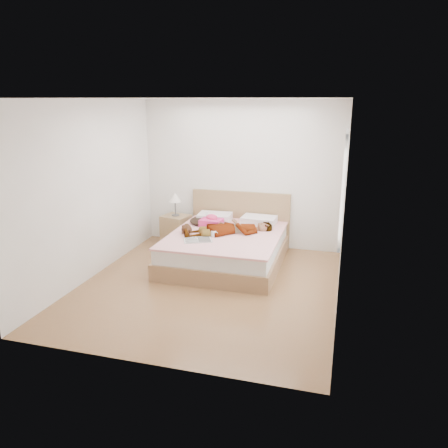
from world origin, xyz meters
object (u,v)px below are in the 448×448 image
Objects in this scene: towel at (211,221)px; nightstand at (176,228)px; coffee_mug at (214,234)px; plush_toy at (187,229)px; phone at (207,214)px; magazine at (198,240)px; woman at (229,226)px; bed at (227,246)px.

nightstand reaches higher than towel.
plush_toy is at bearing 174.60° from coffee_mug.
coffee_mug is 0.47m from plush_toy.
phone is 0.09× the size of nightstand.
nightstand is at bearing 125.54° from magazine.
plush_toy reaches higher than coffee_mug.
magazine is at bearing -61.42° from woman.
towel is 0.88m from nightstand.
plush_toy is at bearing -97.67° from woman.
towel is 1.31× the size of plush_toy.
phone is 0.24× the size of towel.
phone is 0.18× the size of magazine.
bed is at bearing -69.05° from phone.
coffee_mug reaches higher than magazine.
towel is 0.39× the size of nightstand.
bed is at bearing 21.97° from plush_toy.
woman is at bearing -27.58° from nightstand.
woman is at bearing -0.73° from bed.
nightstand is at bearing 158.32° from towel.
nightstand reaches higher than plush_toy.
phone is 0.74m from bed.
coffee_mug is at bearing -92.91° from phone.
nightstand is at bearing -146.23° from woman.
towel is at bearing -70.80° from phone.
coffee_mug is (0.22, -0.59, -0.03)m from towel.
nightstand reaches higher than phone.
plush_toy is (-0.47, 0.04, 0.03)m from coffee_mug.
woman is at bearing 57.23° from magazine.
woman is 5.23× the size of plush_toy.
magazine is 0.42m from plush_toy.
magazine is at bearing -120.41° from bed.
towel is 0.85m from magazine.
phone is 0.04× the size of bed.
coffee_mug is at bearing -115.43° from bed.
nightstand reaches higher than magazine.
nightstand is (-0.78, 0.31, -0.26)m from towel.
phone is at bearing -17.53° from nightstand.
phone is 0.32× the size of plush_toy.
bed is 4.11× the size of magazine.
magazine is at bearing -109.49° from phone.
magazine is 0.52× the size of nightstand.
nightstand is (-0.82, 1.15, -0.20)m from magazine.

